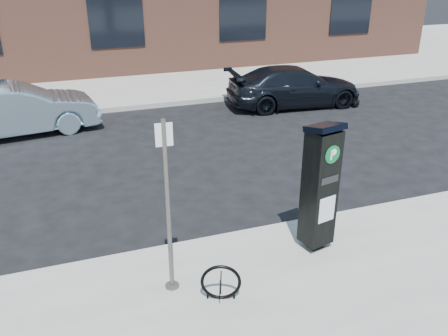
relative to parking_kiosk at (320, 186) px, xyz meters
name	(u,v)px	position (x,y,z in m)	size (l,w,h in m)	color
ground	(227,242)	(-1.20, 0.79, -1.22)	(120.00, 120.00, 0.00)	black
sidewalk_far	(114,68)	(-1.20, 14.79, -1.15)	(60.00, 12.00, 0.15)	gray
curb_near	(228,239)	(-1.20, 0.77, -1.15)	(60.00, 0.12, 0.16)	#9E9B93
curb_far	(140,107)	(-1.20, 8.81, -1.15)	(60.00, 0.12, 0.16)	#9E9B93
parking_kiosk	(320,186)	(0.00, 0.00, 0.00)	(0.56, 0.51, 2.09)	black
sign_pole	(168,210)	(-2.39, -0.23, 0.15)	(0.22, 0.20, 2.47)	#54504A
bike_rack	(221,282)	(-1.83, -0.70, -0.81)	(0.53, 0.23, 0.55)	black
car_silver	(16,110)	(-4.65, 7.63, -0.54)	(1.44, 4.13, 1.36)	#9BB6C5
car_dark	(294,86)	(3.52, 7.58, -0.60)	(1.74, 4.29, 1.24)	black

